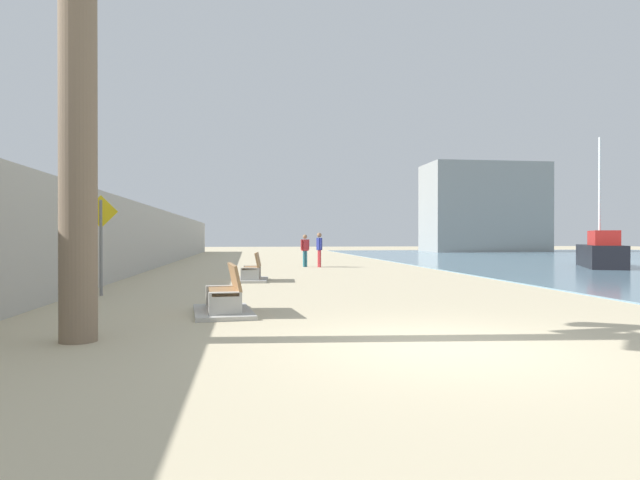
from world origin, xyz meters
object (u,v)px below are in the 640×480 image
bench_far (252,274)px  bench_near (224,302)px  person_walking (305,248)px  boat_distant (601,253)px  pedestrian_sign (101,233)px  person_standing (319,247)px

bench_far → bench_near: bearing=-94.3°
bench_near → person_walking: person_walking is taller
person_walking → bench_far: bearing=-107.7°
boat_distant → pedestrian_sign: 22.98m
person_standing → boat_distant: size_ratio=0.27×
bench_near → bench_far: 8.00m
bench_far → boat_distant: (16.90, 5.52, 0.52)m
person_walking → pedestrian_sign: pedestrian_sign is taller
boat_distant → pedestrian_sign: bearing=-154.8°
boat_distant → bench_near: bearing=-142.4°
pedestrian_sign → person_standing: bearing=59.4°
person_standing → pedestrian_sign: 14.38m
person_standing → bench_far: bearing=-112.8°
bench_near → bench_far: size_ratio=1.02×
bench_near → person_standing: person_standing is taller
bench_far → person_walking: bearing=72.3°
person_standing → pedestrian_sign: (-7.30, -12.37, 0.60)m
bench_far → pedestrian_sign: size_ratio=0.84×
person_standing → boat_distant: 13.74m
person_walking → boat_distant: 14.48m
bench_near → person_standing: bearing=76.0°
pedestrian_sign → person_walking: bearing=62.6°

